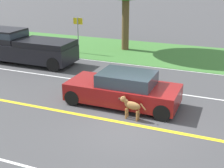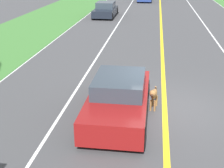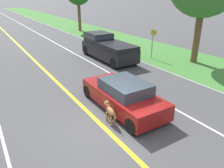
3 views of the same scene
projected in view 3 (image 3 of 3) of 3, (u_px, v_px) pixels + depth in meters
ground_plane at (103, 127)px, 8.64m from camera, size 400.00×400.00×0.00m
centre_divider_line at (103, 127)px, 8.64m from camera, size 0.18×160.00×0.01m
lane_edge_line_right at (213, 89)px, 12.06m from camera, size 0.14×160.00×0.01m
lane_dash_same_dir at (167, 105)px, 10.35m from camera, size 0.10×160.00×0.01m
lane_dash_oncoming at (8, 160)px, 6.92m from camera, size 0.10×160.00×0.01m
ego_car at (123, 95)px, 9.81m from camera, size 1.90×4.49×1.37m
dog at (110, 110)px, 8.77m from camera, size 0.32×1.12×0.85m
pickup_truck at (107, 47)px, 17.21m from camera, size 2.01×5.50×1.88m
street_sign at (153, 40)px, 17.09m from camera, size 0.11×0.64×2.33m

